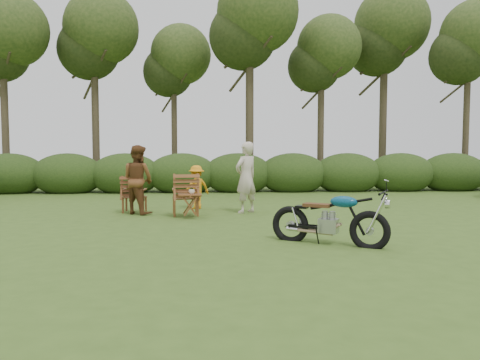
{
  "coord_description": "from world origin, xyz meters",
  "views": [
    {
      "loc": [
        -1.03,
        -7.75,
        1.59
      ],
      "look_at": [
        -0.39,
        2.08,
        0.9
      ],
      "focal_mm": 35.0,
      "sensor_mm": 36.0,
      "label": 1
    }
  ],
  "objects": [
    {
      "name": "motorcycle",
      "position": [
        0.92,
        -0.25,
        0.0
      ],
      "size": [
        1.97,
        1.56,
        1.07
      ],
      "primitive_type": null,
      "rotation": [
        0.0,
        0.0,
        -0.53
      ],
      "color": "#0D76AD",
      "rests_on": "ground"
    },
    {
      "name": "tree_line",
      "position": [
        0.5,
        9.74,
        3.81
      ],
      "size": [
        22.52,
        11.62,
        8.14
      ],
      "color": "#33281C",
      "rests_on": "ground"
    },
    {
      "name": "lawn_chair_right",
      "position": [
        -1.59,
        3.16,
        0.0
      ],
      "size": [
        0.74,
        0.74,
        0.98
      ],
      "primitive_type": null,
      "rotation": [
        0.0,
        0.0,
        3.25
      ],
      "color": "brown",
      "rests_on": "ground"
    },
    {
      "name": "ground",
      "position": [
        0.0,
        0.0,
        0.0
      ],
      "size": [
        80.0,
        80.0,
        0.0
      ],
      "primitive_type": "plane",
      "color": "#38531B",
      "rests_on": "ground"
    },
    {
      "name": "adult_a",
      "position": [
        -0.14,
        3.51,
        0.0
      ],
      "size": [
        0.75,
        0.71,
        1.72
      ],
      "primitive_type": "imported",
      "rotation": [
        0.0,
        0.0,
        3.81
      ],
      "color": "beige",
      "rests_on": "ground"
    },
    {
      "name": "side_table",
      "position": [
        -1.48,
        2.75,
        0.27
      ],
      "size": [
        0.57,
        0.5,
        0.55
      ],
      "primitive_type": null,
      "rotation": [
        0.0,
        0.0,
        0.11
      ],
      "color": "brown",
      "rests_on": "ground"
    },
    {
      "name": "child",
      "position": [
        -1.37,
        4.34,
        0.0
      ],
      "size": [
        0.84,
        0.72,
        1.12
      ],
      "primitive_type": "imported",
      "rotation": [
        0.0,
        0.0,
        3.66
      ],
      "color": "orange",
      "rests_on": "ground"
    },
    {
      "name": "cup",
      "position": [
        -1.43,
        2.7,
        0.6
      ],
      "size": [
        0.16,
        0.16,
        0.11
      ],
      "primitive_type": "imported",
      "rotation": [
        0.0,
        0.0,
        0.22
      ],
      "color": "beige",
      "rests_on": "side_table"
    },
    {
      "name": "adult_b",
      "position": [
        -2.73,
        3.48,
        0.0
      ],
      "size": [
        1.01,
        0.97,
        1.64
      ],
      "primitive_type": "imported",
      "rotation": [
        0.0,
        0.0,
        2.51
      ],
      "color": "brown",
      "rests_on": "ground"
    },
    {
      "name": "lawn_chair_left",
      "position": [
        -2.87,
        3.8,
        0.0
      ],
      "size": [
        0.63,
        0.63,
        0.89
      ],
      "primitive_type": null,
      "rotation": [
        0.0,
        0.0,
        3.11
      ],
      "color": "#5A2D16",
      "rests_on": "ground"
    }
  ]
}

